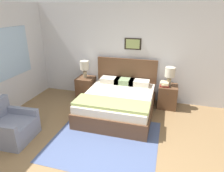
{
  "coord_description": "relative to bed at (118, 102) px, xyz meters",
  "views": [
    {
      "loc": [
        0.9,
        -2.06,
        2.44
      ],
      "look_at": [
        -0.19,
        1.76,
        0.89
      ],
      "focal_mm": 32.0,
      "sensor_mm": 36.0,
      "label": 1
    }
  ],
  "objects": [
    {
      "name": "book_hardcover_middle",
      "position": [
        1.04,
        0.64,
        0.35
      ],
      "size": [
        0.2,
        0.28,
        0.03
      ],
      "rotation": [
        0.0,
        0.0,
        0.13
      ],
      "color": "beige",
      "rests_on": "book_thick_bottom"
    },
    {
      "name": "wall_back",
      "position": [
        0.16,
        1.02,
        1.0
      ],
      "size": [
        7.93,
        0.09,
        2.6
      ],
      "color": "silver",
      "rests_on": "ground_plane"
    },
    {
      "name": "wall_left",
      "position": [
        -2.63,
        -0.61,
        1.0
      ],
      "size": [
        0.08,
        5.6,
        2.6
      ],
      "color": "silver",
      "rests_on": "ground_plane"
    },
    {
      "name": "table_lamp_near_window",
      "position": [
        -1.16,
        0.7,
        0.62
      ],
      "size": [
        0.24,
        0.24,
        0.48
      ],
      "color": "gray",
      "rests_on": "nightstand_near_window"
    },
    {
      "name": "area_rug_main",
      "position": [
        0.02,
        -1.15,
        -0.3
      ],
      "size": [
        2.06,
        1.88,
        0.01
      ],
      "color": "#47567F",
      "rests_on": "ground_plane"
    },
    {
      "name": "book_thick_bottom",
      "position": [
        1.04,
        0.64,
        0.31
      ],
      "size": [
        0.24,
        0.24,
        0.04
      ],
      "rotation": [
        0.0,
        0.0,
        0.11
      ],
      "color": "#B7332D",
      "rests_on": "nightstand_by_door"
    },
    {
      "name": "nightstand_by_door",
      "position": [
        1.15,
        0.69,
        -0.01
      ],
      "size": [
        0.47,
        0.52,
        0.59
      ],
      "color": "brown",
      "rests_on": "ground_plane"
    },
    {
      "name": "book_novel_upper",
      "position": [
        1.04,
        0.64,
        0.38
      ],
      "size": [
        0.24,
        0.25,
        0.04
      ],
      "rotation": [
        0.0,
        0.0,
        -0.11
      ],
      "color": "beige",
      "rests_on": "book_hardcover_middle"
    },
    {
      "name": "armchair",
      "position": [
        -1.8,
        -1.6,
        -0.04
      ],
      "size": [
        0.84,
        0.81,
        0.77
      ],
      "rotation": [
        0.0,
        0.0,
        -1.51
      ],
      "color": "gray",
      "rests_on": "ground_plane"
    },
    {
      "name": "nightstand_near_window",
      "position": [
        -1.15,
        0.69,
        -0.01
      ],
      "size": [
        0.47,
        0.52,
        0.59
      ],
      "color": "brown",
      "rests_on": "ground_plane"
    },
    {
      "name": "table_lamp_by_door",
      "position": [
        1.14,
        0.7,
        0.62
      ],
      "size": [
        0.24,
        0.24,
        0.48
      ],
      "color": "gray",
      "rests_on": "nightstand_by_door"
    },
    {
      "name": "bed",
      "position": [
        0.0,
        0.0,
        0.0
      ],
      "size": [
        1.65,
        1.93,
        1.17
      ],
      "color": "brown",
      "rests_on": "ground_plane"
    }
  ]
}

